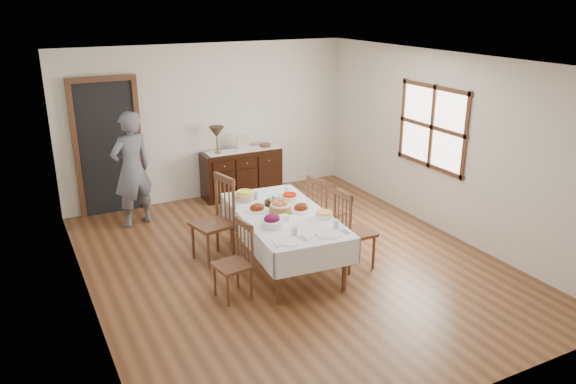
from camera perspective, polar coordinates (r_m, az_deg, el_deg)
name	(u,v)px	position (r m, az deg, el deg)	size (l,w,h in m)	color
ground	(291,262)	(7.44, 0.35, -7.15)	(6.00, 6.00, 0.00)	brown
room_shell	(266,135)	(7.17, -2.22, 5.80)	(5.02, 6.02, 2.65)	silver
dining_table	(283,220)	(7.11, -0.48, -2.85)	(1.24, 2.17, 0.72)	white
chair_left_near	(236,260)	(6.48, -5.33, -6.91)	(0.43, 0.43, 0.91)	brown
chair_left_far	(216,219)	(7.38, -7.34, -2.69)	(0.56, 0.56, 1.13)	brown
chair_right_near	(351,229)	(7.15, 6.46, -3.71)	(0.45, 0.45, 1.05)	brown
chair_right_far	(323,210)	(7.83, 3.63, -1.82)	(0.50, 0.50, 0.98)	brown
sideboard	(242,173)	(9.75, -4.74, 1.92)	(1.36, 0.50, 0.82)	black
person	(131,166)	(8.63, -15.62, 2.58)	(0.58, 0.37, 1.87)	slate
bread_basket	(280,207)	(7.07, -0.80, -1.56)	(0.28, 0.28, 0.18)	olive
egg_basket	(274,202)	(7.36, -1.42, -1.04)	(0.26, 0.26, 0.11)	black
ham_platter_a	(257,208)	(7.18, -3.16, -1.66)	(0.30, 0.30, 0.11)	white
ham_platter_b	(301,208)	(7.18, 1.36, -1.63)	(0.32, 0.32, 0.11)	white
beet_bowl	(272,222)	(6.66, -1.64, -3.02)	(0.27, 0.27, 0.16)	white
carrot_bowl	(290,197)	(7.51, 0.17, -0.55)	(0.23, 0.23, 0.10)	white
pineapple_bowl	(245,196)	(7.53, -4.42, -0.42)	(0.25, 0.25, 0.14)	#CDAF8F
casserole_dish	(324,214)	(6.96, 3.69, -2.29)	(0.22, 0.22, 0.08)	white
butter_dish	(283,218)	(6.84, -0.54, -2.66)	(0.15, 0.10, 0.07)	white
setting_left	(290,238)	(6.32, 0.25, -4.71)	(0.43, 0.31, 0.10)	white
setting_right	(333,231)	(6.53, 4.57, -3.98)	(0.43, 0.31, 0.10)	white
glass_far_a	(256,195)	(7.56, -3.23, -0.35)	(0.06, 0.06, 0.11)	silver
glass_far_b	(287,190)	(7.77, -0.13, 0.18)	(0.06, 0.06, 0.10)	silver
runner	(243,150)	(9.65, -4.57, 4.28)	(1.30, 0.35, 0.01)	white
table_lamp	(217,133)	(9.39, -7.27, 5.98)	(0.26, 0.26, 0.46)	olive
picture_frame	(243,142)	(9.61, -4.58, 5.05)	(0.22, 0.08, 0.28)	#C4AD8D
deco_bowl	(265,145)	(9.83, -2.34, 4.76)	(0.20, 0.20, 0.06)	brown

